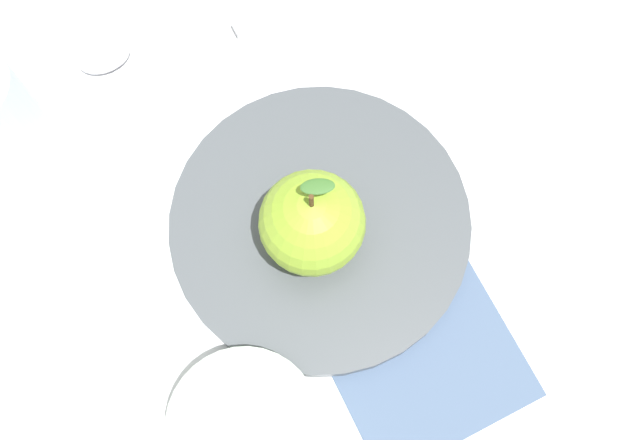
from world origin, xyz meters
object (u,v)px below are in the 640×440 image
spoon (128,47)px  knife (231,33)px  apple (312,223)px  side_bowl (244,425)px  linen_napkin (425,359)px  dinner_plate (320,224)px

spoon → knife: bearing=-55.8°
apple → knife: bearing=45.8°
apple → side_bowl: (-0.15, -0.02, -0.04)m
linen_napkin → apple: bearing=68.3°
apple → knife: (0.15, 0.15, -0.05)m
spoon → linen_napkin: bearing=-112.3°
side_bowl → spoon: side_bowl is taller
dinner_plate → spoon: bearing=70.8°
dinner_plate → apple: 0.05m
side_bowl → knife: 0.34m
knife → spoon: spoon is taller
knife → linen_napkin: bearing=-125.8°
knife → spoon: size_ratio=1.07×
side_bowl → linen_napkin: bearing=-44.8°
side_bowl → linen_napkin: 0.15m
knife → linen_napkin: knife is taller
apple → side_bowl: bearing=-173.8°
dinner_plate → spoon: dinner_plate is taller
side_bowl → spoon: 0.35m
apple → side_bowl: apple is taller
linen_napkin → knife: bearing=54.2°
spoon → dinner_plate: bearing=-109.2°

